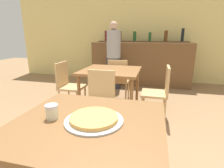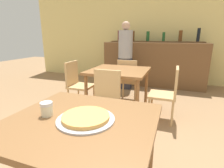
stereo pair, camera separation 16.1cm
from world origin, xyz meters
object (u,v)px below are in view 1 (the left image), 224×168
chair_far_side_left (68,83)px  chair_far_side_right (160,89)px  cheese_shaker (52,112)px  pizza_tray (94,119)px  chair_far_side_front (99,98)px  person_standing (114,54)px  chair_far_side_back (119,78)px

chair_far_side_left → chair_far_side_right: same height
chair_far_side_left → cheese_shaker: bearing=-154.4°
chair_far_side_left → pizza_tray: size_ratio=2.27×
chair_far_side_front → cheese_shaker: size_ratio=8.86×
chair_far_side_left → pizza_tray: 2.11m
chair_far_side_front → chair_far_side_left: bearing=142.2°
chair_far_side_right → person_standing: (-1.10, 1.48, 0.39)m
chair_far_side_left → person_standing: size_ratio=0.53×
chair_far_side_front → chair_far_side_right: 1.00m
chair_far_side_back → person_standing: size_ratio=0.53×
chair_far_side_right → cheese_shaker: (-0.73, -1.78, 0.33)m
chair_far_side_back → chair_far_side_front: bearing=90.0°
chair_far_side_back → pizza_tray: (0.34, -2.36, 0.30)m
chair_far_side_front → chair_far_side_back: size_ratio=1.00×
chair_far_side_front → chair_far_side_back: 1.23m
chair_far_side_front → chair_far_side_right: (0.79, 0.61, 0.00)m
pizza_tray → cheese_shaker: bearing=-174.9°
chair_far_side_left → person_standing: (0.48, 1.48, 0.39)m
chair_far_side_front → chair_far_side_right: bearing=37.8°
chair_far_side_left → person_standing: 1.60m
pizza_tray → chair_far_side_left: bearing=122.9°
chair_far_side_back → person_standing: (-0.31, 0.87, 0.39)m
chair_far_side_front → cheese_shaker: (0.06, -1.16, 0.33)m
chair_far_side_back → cheese_shaker: size_ratio=8.86×
pizza_tray → cheese_shaker: (-0.28, -0.03, 0.03)m
chair_far_side_back → pizza_tray: 2.41m
chair_far_side_front → chair_far_side_back: bearing=90.0°
chair_far_side_left → person_standing: person_standing is taller
pizza_tray → person_standing: bearing=101.4°
chair_far_side_left → pizza_tray: (1.13, -1.75, 0.30)m
chair_far_side_right → person_standing: person_standing is taller
chair_far_side_back → pizza_tray: chair_far_side_back is taller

